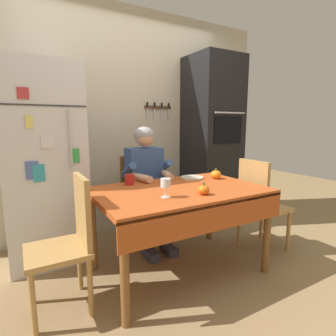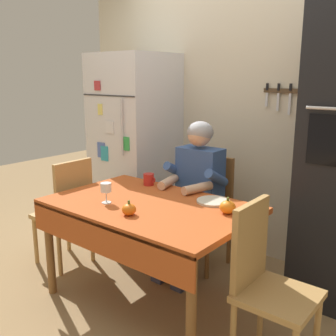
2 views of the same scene
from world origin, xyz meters
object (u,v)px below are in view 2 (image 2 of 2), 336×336
Objects in this scene: refrigerator at (135,147)px; serving_tray at (213,201)px; chair_right_side at (265,279)px; coffee_mug at (149,179)px; wine_glass at (106,189)px; dining_table at (147,216)px; seated_person at (195,185)px; chair_left_side at (68,208)px; chair_behind_person at (207,206)px; pumpkin_large at (129,209)px; pumpkin_medium at (228,207)px.

refrigerator is 7.87× the size of serving_tray.
coffee_mug is at bearing 161.58° from chair_right_side.
wine_glass is (0.07, -0.52, 0.06)m from coffee_mug.
wine_glass is (-0.23, -0.16, 0.19)m from dining_table.
serving_tray is at bearing 148.22° from chair_right_side.
seated_person is 11.10× the size of coffee_mug.
chair_left_side is at bearing -145.41° from seated_person.
pumpkin_large is (0.08, -1.03, 0.27)m from chair_behind_person.
chair_behind_person is 4.07× the size of serving_tray.
dining_table is 13.11× the size of pumpkin_medium.
seated_person is at bearing 145.25° from chair_right_side.
seated_person is at bearing 40.29° from coffee_mug.
pumpkin_large is 0.42× the size of serving_tray.
pumpkin_large reaches higher than serving_tray.
serving_tray is (1.23, 0.31, 0.24)m from chair_left_side.
pumpkin_medium is at bearing 41.84° from pumpkin_large.
pumpkin_large is 0.90× the size of pumpkin_medium.
seated_person is 5.44× the size of serving_tray.
refrigerator is 1.45× the size of seated_person.
coffee_mug is 0.64m from serving_tray.
seated_person reaches higher than chair_behind_person.
chair_behind_person is at bearing 56.57° from coffee_mug.
coffee_mug is at bearing 121.49° from pumpkin_large.
coffee_mug is at bearing -139.71° from seated_person.
refrigerator reaches higher than pumpkin_large.
chair_right_side is 8.71× the size of pumpkin_medium.
chair_right_side is 1.30m from coffee_mug.
coffee_mug is at bearing 167.72° from pumpkin_medium.
seated_person is 8.71× the size of wine_glass.
wine_glass is 0.31m from pumpkin_large.
seated_person is 0.37m from coffee_mug.
refrigerator is 0.83m from coffee_mug.
chair_behind_person is 0.58m from coffee_mug.
pumpkin_large is at bearing -76.28° from dining_table.
chair_behind_person is at bearing 90.00° from seated_person.
pumpkin_medium is 0.47× the size of serving_tray.
chair_left_side is at bearing -165.68° from serving_tray.
coffee_mug is 0.78× the size of wine_glass.
chair_behind_person is at bearing 126.66° from serving_tray.
dining_table is at bearing -49.69° from coffee_mug.
pumpkin_medium is 0.23m from serving_tray.
pumpkin_large is at bearing -13.70° from chair_left_side.
serving_tray is (0.56, 0.47, -0.09)m from wine_glass.
wine_glass is 0.74m from serving_tray.
chair_behind_person is 6.51× the size of wine_glass.
chair_left_side reaches higher than pumpkin_large.
pumpkin_large is at bearing -116.51° from serving_tray.
refrigerator reaches higher than chair_behind_person.
wine_glass is at bearing -173.96° from chair_right_side.
serving_tray is (0.36, -0.29, 0.01)m from seated_person.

